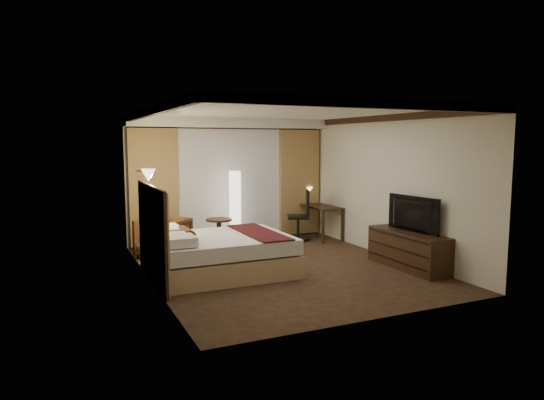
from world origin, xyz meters
name	(u,v)px	position (x,y,z in m)	size (l,w,h in m)	color
floor	(281,267)	(0.00, 0.00, 0.00)	(4.50, 5.50, 0.01)	black
ceiling	(282,112)	(0.00, 0.00, 2.70)	(4.50, 5.50, 0.01)	white
back_wall	(229,180)	(0.00, 2.75, 1.35)	(4.50, 0.02, 2.70)	silver
left_wall	(149,197)	(-2.25, 0.00, 1.35)	(0.02, 5.50, 2.70)	silver
right_wall	(388,186)	(2.25, 0.00, 1.35)	(0.02, 5.50, 2.70)	silver
crown_molding	(282,115)	(0.00, 0.00, 2.64)	(4.50, 5.50, 0.12)	black
soffit	(232,123)	(0.00, 2.50, 2.60)	(4.50, 0.50, 0.20)	white
curtain_sheer	(230,185)	(0.00, 2.67, 1.25)	(2.48, 0.04, 2.45)	silver
curtain_left_drape	(153,188)	(-1.70, 2.61, 1.25)	(1.00, 0.14, 2.45)	tan
curtain_right_drape	(299,182)	(1.70, 2.61, 1.25)	(1.00, 0.14, 2.45)	tan
wall_sconce	(148,175)	(-2.09, 0.94, 1.62)	(0.24, 0.24, 0.24)	white
bed	(222,254)	(-1.07, 0.07, 0.33)	(2.23, 1.74, 0.65)	white
headboard	(153,234)	(-2.20, 0.07, 0.75)	(0.12, 2.04, 1.50)	tan
armchair	(163,235)	(-1.72, 1.64, 0.42)	(0.81, 0.76, 0.83)	#4F2717
side_table	(219,233)	(-0.47, 2.03, 0.30)	(0.55, 0.55, 0.60)	black
floor_lamp	(235,207)	(-0.04, 2.24, 0.79)	(0.33, 0.33, 1.59)	white
desk	(319,221)	(1.95, 2.08, 0.38)	(0.55, 1.30, 0.75)	black
desk_lamp	(309,196)	(1.95, 2.58, 0.92)	(0.18, 0.18, 0.34)	#FFD899
office_chair	(298,215)	(1.38, 2.03, 0.57)	(0.54, 0.54, 1.13)	black
dresser	(408,250)	(2.00, -0.94, 0.32)	(0.50, 1.65, 0.64)	black
television	(408,213)	(1.97, -0.94, 0.98)	(1.15, 0.66, 0.15)	black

